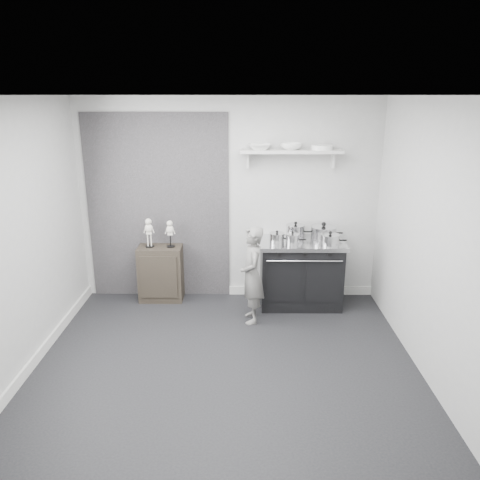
{
  "coord_description": "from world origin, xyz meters",
  "views": [
    {
      "loc": [
        0.18,
        -4.33,
        2.7
      ],
      "look_at": [
        0.15,
        0.95,
        1.06
      ],
      "focal_mm": 35.0,
      "sensor_mm": 36.0,
      "label": 1
    }
  ],
  "objects": [
    {
      "name": "ground",
      "position": [
        0.0,
        0.0,
        0.0
      ],
      "size": [
        4.0,
        4.0,
        0.0
      ],
      "primitive_type": "plane",
      "color": "black",
      "rests_on": "ground"
    },
    {
      "name": "room_shell",
      "position": [
        -0.09,
        0.15,
        1.64
      ],
      "size": [
        4.02,
        3.62,
        2.71
      ],
      "color": "beige",
      "rests_on": "ground"
    },
    {
      "name": "wall_shelf",
      "position": [
        0.8,
        1.68,
        2.01
      ],
      "size": [
        1.3,
        0.26,
        0.24
      ],
      "color": "silver",
      "rests_on": "room_shell"
    },
    {
      "name": "stove",
      "position": [
        0.96,
        1.48,
        0.45
      ],
      "size": [
        1.11,
        0.69,
        0.89
      ],
      "color": "black",
      "rests_on": "ground"
    },
    {
      "name": "side_cabinet",
      "position": [
        -0.93,
        1.61,
        0.38
      ],
      "size": [
        0.58,
        0.34,
        0.76
      ],
      "primitive_type": "cube",
      "color": "black",
      "rests_on": "ground"
    },
    {
      "name": "child",
      "position": [
        0.3,
        0.98,
        0.61
      ],
      "size": [
        0.33,
        0.47,
        1.21
      ],
      "primitive_type": "imported",
      "rotation": [
        0.0,
        0.0,
        -1.47
      ],
      "color": "slate",
      "rests_on": "ground"
    },
    {
      "name": "pot_front_left",
      "position": [
        0.62,
        1.39,
        0.96
      ],
      "size": [
        0.28,
        0.2,
        0.17
      ],
      "color": "#BCBCBF",
      "rests_on": "stove"
    },
    {
      "name": "pot_back_left",
      "position": [
        0.89,
        1.63,
        0.98
      ],
      "size": [
        0.34,
        0.25,
        0.22
      ],
      "color": "#BCBCBF",
      "rests_on": "stove"
    },
    {
      "name": "pot_back_right",
      "position": [
        1.25,
        1.59,
        0.97
      ],
      "size": [
        0.43,
        0.34,
        0.22
      ],
      "color": "#BCBCBF",
      "rests_on": "stove"
    },
    {
      "name": "pot_front_right",
      "position": [
        1.29,
        1.3,
        0.96
      ],
      "size": [
        0.33,
        0.25,
        0.19
      ],
      "color": "#BCBCBF",
      "rests_on": "stove"
    },
    {
      "name": "pot_front_center",
      "position": [
        0.82,
        1.34,
        0.96
      ],
      "size": [
        0.26,
        0.17,
        0.17
      ],
      "color": "#BCBCBF",
      "rests_on": "stove"
    },
    {
      "name": "skeleton_full",
      "position": [
        -1.06,
        1.61,
        0.99
      ],
      "size": [
        0.13,
        0.08,
        0.45
      ],
      "primitive_type": null,
      "color": "silver",
      "rests_on": "side_cabinet"
    },
    {
      "name": "skeleton_torso",
      "position": [
        -0.78,
        1.61,
        0.97
      ],
      "size": [
        0.12,
        0.08,
        0.42
      ],
      "primitive_type": null,
      "color": "silver",
      "rests_on": "side_cabinet"
    },
    {
      "name": "bowl_large",
      "position": [
        0.4,
        1.67,
        2.08
      ],
      "size": [
        0.3,
        0.3,
        0.07
      ],
      "primitive_type": "imported",
      "color": "white",
      "rests_on": "wall_shelf"
    },
    {
      "name": "bowl_small",
      "position": [
        0.8,
        1.67,
        2.08
      ],
      "size": [
        0.27,
        0.27,
        0.09
      ],
      "primitive_type": "imported",
      "color": "white",
      "rests_on": "wall_shelf"
    },
    {
      "name": "plate_stack",
      "position": [
        1.19,
        1.67,
        2.07
      ],
      "size": [
        0.27,
        0.27,
        0.06
      ],
      "primitive_type": "cylinder",
      "color": "white",
      "rests_on": "wall_shelf"
    }
  ]
}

